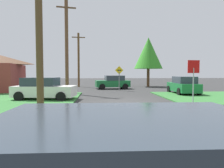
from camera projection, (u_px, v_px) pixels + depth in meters
ground_plane at (124, 101)px, 14.57m from camera, size 120.00×120.00×0.00m
lane_stripe_center at (154, 136)px, 6.60m from camera, size 0.20×14.00×0.01m
stop_sign at (194, 73)px, 13.26m from camera, size 0.80×0.15×2.75m
car_approaching_junction at (113, 82)px, 25.67m from camera, size 4.25×2.46×1.62m
parked_car_near_building at (44, 89)px, 15.26m from camera, size 4.49×2.53×1.62m
car_on_crossroad at (183, 85)px, 19.30m from camera, size 2.04×4.34×1.62m
utility_pole_near at (39, 19)px, 10.51m from camera, size 1.80×0.35×9.12m
utility_pole_mid at (67, 46)px, 19.78m from camera, size 1.78×0.51×8.72m
utility_pole_far at (79, 59)px, 29.09m from camera, size 1.80×0.36×7.39m
direction_sign at (119, 75)px, 23.09m from camera, size 0.91×0.08×2.69m
oak_tree_left at (148, 53)px, 29.55m from camera, size 3.95×3.95×6.87m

